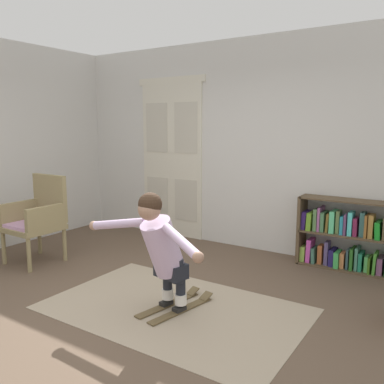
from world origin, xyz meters
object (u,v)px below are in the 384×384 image
wicker_chair (38,217)px  person_skier (161,244)px  skis_pair (176,305)px  bookshelf (366,241)px

wicker_chair → person_skier: person_skier is taller
skis_pair → person_skier: 0.67m
person_skier → bookshelf: bearing=58.2°
wicker_chair → person_skier: 2.27m
bookshelf → skis_pair: size_ratio=2.00×
bookshelf → wicker_chair: size_ratio=1.50×
wicker_chair → skis_pair: wicker_chair is taller
wicker_chair → person_skier: (2.24, -0.36, 0.09)m
skis_pair → person_skier: size_ratio=0.56×
skis_pair → person_skier: bearing=-100.9°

